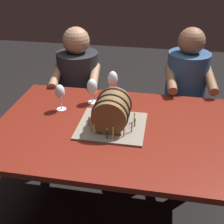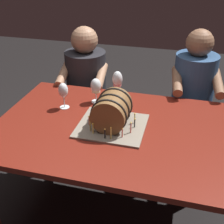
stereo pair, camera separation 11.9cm
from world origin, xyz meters
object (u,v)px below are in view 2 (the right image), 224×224
Objects in this scene: wine_glass_rose at (117,80)px; person_seated_left at (87,96)px; dining_table at (115,140)px; person_seated_right at (190,108)px; wine_glass_white at (96,87)px; barrel_cake at (112,112)px; wine_glass_empty at (63,91)px.

person_seated_left reaches higher than wine_glass_rose.
person_seated_right reaches higher than dining_table.
dining_table is 0.41m from wine_glass_white.
wine_glass_white is 0.19m from wine_glass_rose.
wine_glass_empty is at bearing 158.48° from barrel_cake.
barrel_cake is at bearing -21.52° from wine_glass_empty.
wine_glass_white reaches higher than dining_table.
wine_glass_rose is at bearing 42.97° from wine_glass_empty.
barrel_cake reaches higher than wine_glass_empty.
wine_glass_rose is (0.12, 0.14, 0.00)m from wine_glass_white.
person_seated_left is at bearing 95.38° from wine_glass_empty.
barrel_cake is at bearing -122.18° from person_seated_right.
person_seated_right is at bearing 57.82° from barrel_cake.
wine_glass_rose is 0.16× the size of person_seated_left.
barrel_cake is 2.18× the size of wine_glass_rose.
wine_glass_rose reaches higher than wine_glass_empty.
barrel_cake is 2.23× the size of wine_glass_empty.
barrel_cake reaches higher than dining_table.
person_seated_right is (0.54, 0.32, -0.32)m from wine_glass_rose.
wine_glass_empty is 0.41m from wine_glass_rose.
wine_glass_rose is (-0.09, 0.43, 0.22)m from dining_table.
wine_glass_rose is (0.30, 0.28, -0.01)m from wine_glass_empty.
person_seated_right is (0.84, 0.60, -0.33)m from wine_glass_empty.
person_seated_right is (0.66, 0.46, -0.32)m from wine_glass_white.
wine_glass_empty is at bearing -144.63° from person_seated_right.
person_seated_left reaches higher than dining_table.
wine_glass_white is at bearing -144.97° from person_seated_right.
barrel_cake reaches higher than wine_glass_white.
barrel_cake is at bearing 166.76° from dining_table.
wine_glass_white is (0.18, 0.14, -0.01)m from wine_glass_empty.
wine_glass_rose is at bearing 99.70° from barrel_cake.
barrel_cake is 0.40m from wine_glass_empty.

